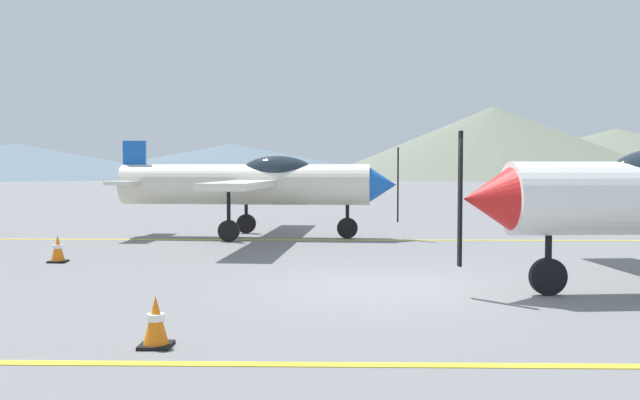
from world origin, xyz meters
TOP-DOWN VIEW (x-y plane):
  - ground_plane at (0.00, 0.00)m, footprint 400.00×400.00m
  - apron_line_near at (0.00, -4.42)m, footprint 80.00×0.16m
  - apron_line_far at (0.00, 7.39)m, footprint 80.00×0.16m
  - airplane_mid at (-3.19, 8.08)m, footprint 8.23×9.47m
  - traffic_cone_front at (-2.94, -3.77)m, footprint 0.36×0.36m
  - traffic_cone_side at (-6.86, 2.91)m, footprint 0.36×0.36m
  - hill_left at (-62.77, 116.07)m, footprint 73.57×73.57m
  - hill_centerleft at (-22.61, 130.18)m, footprint 74.84×74.84m
  - hill_centerright at (29.51, 116.41)m, footprint 67.22×67.22m
  - hill_right at (63.14, 140.69)m, footprint 84.36×84.36m

SIDE VIEW (x-z plane):
  - ground_plane at x=0.00m, z-range 0.00..0.00m
  - apron_line_near at x=0.00m, z-range 0.00..0.01m
  - apron_line_far at x=0.00m, z-range 0.00..0.01m
  - traffic_cone_front at x=-2.94m, z-range -0.01..0.58m
  - traffic_cone_side at x=-6.86m, z-range -0.01..0.58m
  - airplane_mid at x=-3.19m, z-range 0.18..3.01m
  - hill_left at x=-62.77m, z-range 0.00..6.69m
  - hill_centerleft at x=-22.61m, z-range 0.00..7.07m
  - hill_right at x=63.14m, z-range 0.00..10.88m
  - hill_centerright at x=29.51m, z-range 0.00..13.67m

